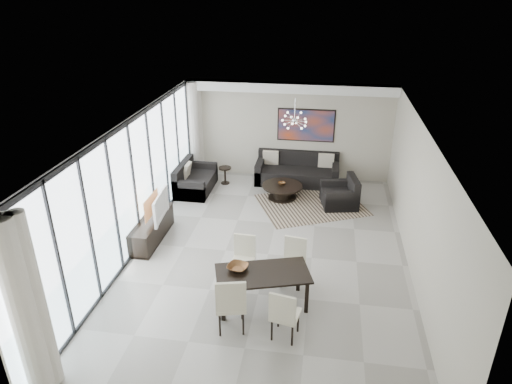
% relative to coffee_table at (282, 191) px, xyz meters
% --- Properties ---
extents(room_shell, '(6.00, 9.00, 2.90)m').
position_rel_coffee_table_xyz_m(room_shell, '(0.46, -2.91, 1.23)').
color(room_shell, '#A8A39B').
rests_on(room_shell, ground).
extents(window_wall, '(0.37, 8.95, 2.90)m').
position_rel_coffee_table_xyz_m(window_wall, '(-2.86, -2.91, 1.25)').
color(window_wall, silver).
rests_on(window_wall, floor).
extents(soffit, '(5.98, 0.40, 0.26)m').
position_rel_coffee_table_xyz_m(soffit, '(-0.00, 1.39, 2.55)').
color(soffit, white).
rests_on(soffit, room_shell).
extents(painting, '(1.68, 0.04, 0.98)m').
position_rel_coffee_table_xyz_m(painting, '(0.50, 1.56, 1.43)').
color(painting, '#BB401A').
rests_on(painting, room_shell).
extents(chandelier, '(0.66, 0.66, 0.71)m').
position_rel_coffee_table_xyz_m(chandelier, '(0.30, -0.41, 2.13)').
color(chandelier, silver).
rests_on(chandelier, room_shell).
extents(rug, '(3.26, 2.96, 0.01)m').
position_rel_coffee_table_xyz_m(rug, '(0.82, -0.31, -0.21)').
color(rug, black).
rests_on(rug, floor).
extents(coffee_table, '(1.11, 1.11, 0.39)m').
position_rel_coffee_table_xyz_m(coffee_table, '(0.00, 0.00, 0.00)').
color(coffee_table, black).
rests_on(coffee_table, floor).
extents(bowl_coffee, '(0.25, 0.25, 0.07)m').
position_rel_coffee_table_xyz_m(bowl_coffee, '(-0.03, 0.04, 0.20)').
color(bowl_coffee, brown).
rests_on(bowl_coffee, coffee_table).
extents(sofa_main, '(2.42, 0.99, 0.88)m').
position_rel_coffee_table_xyz_m(sofa_main, '(0.32, 1.17, 0.08)').
color(sofa_main, black).
rests_on(sofa_main, floor).
extents(loveseat, '(0.91, 1.61, 0.81)m').
position_rel_coffee_table_xyz_m(loveseat, '(-2.55, 0.14, 0.05)').
color(loveseat, black).
rests_on(loveseat, floor).
extents(armchair, '(1.06, 1.09, 0.79)m').
position_rel_coffee_table_xyz_m(armchair, '(1.59, -0.19, 0.05)').
color(armchair, black).
rests_on(armchair, floor).
extents(side_table, '(0.37, 0.37, 0.51)m').
position_rel_coffee_table_xyz_m(side_table, '(-1.78, 0.74, 0.12)').
color(side_table, black).
rests_on(side_table, floor).
extents(tv_console, '(0.49, 1.75, 0.55)m').
position_rel_coffee_table_xyz_m(tv_console, '(-2.76, -2.69, 0.05)').
color(tv_console, black).
rests_on(tv_console, floor).
extents(television, '(0.22, 1.06, 0.61)m').
position_rel_coffee_table_xyz_m(television, '(-2.60, -2.64, 0.63)').
color(television, gray).
rests_on(television, tv_console).
extents(dining_table, '(1.87, 1.31, 0.70)m').
position_rel_coffee_table_xyz_m(dining_table, '(0.12, -4.62, 0.40)').
color(dining_table, black).
rests_on(dining_table, floor).
extents(dining_chair_sw, '(0.61, 0.61, 1.10)m').
position_rel_coffee_table_xyz_m(dining_chair_sw, '(-0.30, -5.42, 0.42)').
color(dining_chair_sw, beige).
rests_on(dining_chair_sw, floor).
extents(dining_chair_se, '(0.53, 0.53, 0.98)m').
position_rel_coffee_table_xyz_m(dining_chair_se, '(0.60, -5.48, 0.35)').
color(dining_chair_se, beige).
rests_on(dining_chair_se, floor).
extents(dining_chair_nw, '(0.46, 0.46, 0.94)m').
position_rel_coffee_table_xyz_m(dining_chair_nw, '(-0.37, -3.83, 0.32)').
color(dining_chair_nw, beige).
rests_on(dining_chair_nw, floor).
extents(dining_chair_ne, '(0.51, 0.51, 0.97)m').
position_rel_coffee_table_xyz_m(dining_chair_ne, '(0.62, -3.82, 0.34)').
color(dining_chair_ne, beige).
rests_on(dining_chair_ne, floor).
extents(bowl_dining, '(0.45, 0.45, 0.09)m').
position_rel_coffee_table_xyz_m(bowl_dining, '(-0.35, -4.59, 0.53)').
color(bowl_dining, brown).
rests_on(bowl_dining, dining_table).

